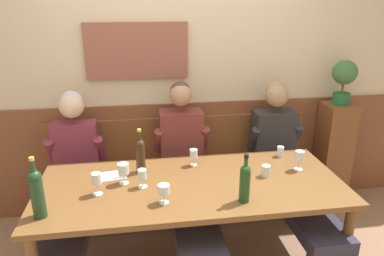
# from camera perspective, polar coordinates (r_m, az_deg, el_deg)

# --- Properties ---
(room_wall_back) EXTENTS (6.80, 0.12, 2.80)m
(room_wall_back) POSITION_cam_1_polar(r_m,az_deg,el_deg) (3.30, -2.71, 9.83)
(room_wall_back) COLOR beige
(room_wall_back) RESTS_ON ground
(wood_wainscot_panel) EXTENTS (6.80, 0.03, 1.06)m
(wood_wainscot_panel) POSITION_cam_1_polar(r_m,az_deg,el_deg) (3.51, -2.33, -4.45)
(wood_wainscot_panel) COLOR brown
(wood_wainscot_panel) RESTS_ON ground
(wall_bench) EXTENTS (2.47, 0.42, 0.94)m
(wall_bench) POSITION_cam_1_polar(r_m,az_deg,el_deg) (3.44, -1.87, -9.69)
(wall_bench) COLOR brown
(wall_bench) RESTS_ON ground
(dining_table) EXTENTS (2.17, 0.92, 0.74)m
(dining_table) POSITION_cam_1_polar(r_m,az_deg,el_deg) (2.62, -0.04, -10.16)
(dining_table) COLOR brown
(dining_table) RESTS_ON ground
(person_center_right_seat) EXTENTS (0.48, 1.35, 1.27)m
(person_center_right_seat) POSITION_cam_1_polar(r_m,az_deg,el_deg) (2.95, -18.70, -8.81)
(person_center_right_seat) COLOR #2E372E
(person_center_right_seat) RESTS_ON ground
(person_left_seat) EXTENTS (0.48, 1.35, 1.32)m
(person_left_seat) POSITION_cam_1_polar(r_m,az_deg,el_deg) (2.94, -0.87, -7.25)
(person_left_seat) COLOR #33363B
(person_left_seat) RESTS_ON ground
(person_right_seat) EXTENTS (0.48, 1.35, 1.29)m
(person_right_seat) POSITION_cam_1_polar(r_m,az_deg,el_deg) (3.16, 14.97, -6.18)
(person_right_seat) COLOR #362B3F
(person_right_seat) RESTS_ON ground
(wine_bottle_clear_water) EXTENTS (0.07, 0.07, 0.35)m
(wine_bottle_clear_water) POSITION_cam_1_polar(r_m,az_deg,el_deg) (2.71, -8.23, -4.15)
(wine_bottle_clear_water) COLOR #3B2614
(wine_bottle_clear_water) RESTS_ON dining_table
(wine_bottle_amber_mid) EXTENTS (0.07, 0.07, 0.33)m
(wine_bottle_amber_mid) POSITION_cam_1_polar(r_m,az_deg,el_deg) (2.33, 8.42, -8.47)
(wine_bottle_amber_mid) COLOR #1E421C
(wine_bottle_amber_mid) RESTS_ON dining_table
(wine_bottle_green_tall) EXTENTS (0.08, 0.08, 0.39)m
(wine_bottle_green_tall) POSITION_cam_1_polar(r_m,az_deg,el_deg) (2.33, -23.47, -9.36)
(wine_bottle_green_tall) COLOR #1F3D21
(wine_bottle_green_tall) RESTS_ON dining_table
(wine_glass_mid_right) EXTENTS (0.08, 0.08, 0.15)m
(wine_glass_mid_right) POSITION_cam_1_polar(r_m,az_deg,el_deg) (2.58, -10.90, -6.48)
(wine_glass_mid_right) COLOR silver
(wine_glass_mid_right) RESTS_ON dining_table
(wine_glass_mid_left) EXTENTS (0.07, 0.07, 0.15)m
(wine_glass_mid_left) POSITION_cam_1_polar(r_m,az_deg,el_deg) (2.85, 16.76, -4.42)
(wine_glass_mid_left) COLOR silver
(wine_glass_mid_left) RESTS_ON dining_table
(wine_glass_near_bucket) EXTENTS (0.08, 0.08, 0.13)m
(wine_glass_near_bucket) POSITION_cam_1_polar(r_m,az_deg,el_deg) (2.32, -4.53, -9.80)
(wine_glass_near_bucket) COLOR silver
(wine_glass_near_bucket) RESTS_ON dining_table
(wine_glass_by_bottle) EXTENTS (0.07, 0.07, 0.13)m
(wine_glass_by_bottle) POSITION_cam_1_polar(r_m,az_deg,el_deg) (2.52, -7.94, -7.49)
(wine_glass_by_bottle) COLOR silver
(wine_glass_by_bottle) RESTS_ON dining_table
(wine_glass_center_rear) EXTENTS (0.07, 0.07, 0.16)m
(wine_glass_center_rear) POSITION_cam_1_polar(r_m,az_deg,el_deg) (2.48, -14.96, -7.95)
(wine_glass_center_rear) COLOR silver
(wine_glass_center_rear) RESTS_ON dining_table
(wine_glass_center_front) EXTENTS (0.06, 0.06, 0.13)m
(wine_glass_center_front) POSITION_cam_1_polar(r_m,az_deg,el_deg) (2.81, 0.26, -4.23)
(wine_glass_center_front) COLOR silver
(wine_glass_center_front) RESTS_ON dining_table
(water_tumbler_left) EXTENTS (0.07, 0.07, 0.09)m
(water_tumbler_left) POSITION_cam_1_polar(r_m,az_deg,el_deg) (2.72, 11.67, -6.70)
(water_tumbler_left) COLOR silver
(water_tumbler_left) RESTS_ON dining_table
(water_tumbler_center) EXTENTS (0.06, 0.06, 0.09)m
(water_tumbler_center) POSITION_cam_1_polar(r_m,az_deg,el_deg) (3.07, 13.89, -3.64)
(water_tumbler_center) COLOR silver
(water_tumbler_center) RESTS_ON dining_table
(tasting_sheet_left_guest) EXTENTS (0.23, 0.18, 0.00)m
(tasting_sheet_left_guest) POSITION_cam_1_polar(r_m,az_deg,el_deg) (2.75, -12.65, -7.42)
(tasting_sheet_left_guest) COLOR white
(tasting_sheet_left_guest) RESTS_ON dining_table
(corner_pedestal) EXTENTS (0.28, 0.28, 1.04)m
(corner_pedestal) POSITION_cam_1_polar(r_m,az_deg,el_deg) (3.83, 21.51, -3.95)
(corner_pedestal) COLOR brown
(corner_pedestal) RESTS_ON ground
(potted_plant) EXTENTS (0.22, 0.22, 0.41)m
(potted_plant) POSITION_cam_1_polar(r_m,az_deg,el_deg) (3.60, 23.07, 7.43)
(potted_plant) COLOR #205D32
(potted_plant) RESTS_ON corner_pedestal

